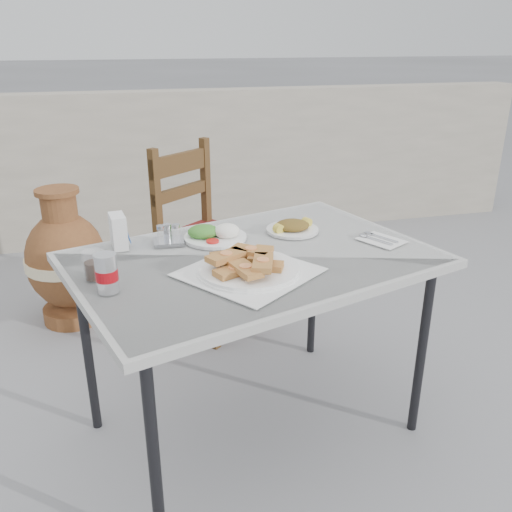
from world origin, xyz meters
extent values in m
plane|color=slate|center=(0.00, 0.00, 0.00)|extent=(80.00, 80.00, 0.00)
cylinder|color=black|center=(-0.50, -0.62, 0.39)|extent=(0.04, 0.04, 0.77)
cylinder|color=black|center=(0.63, -0.28, 0.39)|extent=(0.04, 0.04, 0.77)
cylinder|color=black|center=(-0.71, 0.08, 0.39)|extent=(0.04, 0.04, 0.77)
cylinder|color=black|center=(0.41, 0.43, 0.39)|extent=(0.04, 0.04, 0.77)
cube|color=silver|center=(-0.04, -0.10, 0.80)|extent=(1.56, 1.27, 0.03)
cube|color=white|center=(-0.04, -0.10, 0.82)|extent=(1.50, 1.22, 0.01)
cube|color=silver|center=(-0.10, -0.25, 0.82)|extent=(0.57, 0.57, 0.00)
cylinder|color=white|center=(-0.10, -0.25, 0.83)|extent=(0.36, 0.36, 0.02)
cylinder|color=white|center=(-0.10, -0.25, 0.83)|extent=(0.37, 0.37, 0.01)
cylinder|color=white|center=(-0.16, 0.11, 0.83)|extent=(0.26, 0.26, 0.01)
ellipsoid|color=white|center=(-0.11, 0.10, 0.86)|extent=(0.11, 0.11, 0.06)
ellipsoid|color=#256D1F|center=(-0.20, 0.12, 0.85)|extent=(0.13, 0.12, 0.05)
cylinder|color=red|center=(-0.18, 0.04, 0.84)|extent=(0.05, 0.05, 0.01)
cylinder|color=white|center=(0.18, 0.13, 0.83)|extent=(0.23, 0.23, 0.01)
ellipsoid|color=#286719|center=(0.18, 0.13, 0.85)|extent=(0.15, 0.14, 0.04)
cylinder|color=gold|center=(0.11, 0.09, 0.85)|extent=(0.05, 0.04, 0.04)
cylinder|color=gold|center=(0.26, 0.15, 0.85)|extent=(0.05, 0.04, 0.04)
cylinder|color=silver|center=(-0.59, -0.29, 0.89)|extent=(0.07, 0.07, 0.13)
cylinder|color=#B60D15|center=(-0.59, -0.29, 0.88)|extent=(0.07, 0.07, 0.04)
cylinder|color=silver|center=(-0.59, -0.29, 0.95)|extent=(0.07, 0.07, 0.00)
cylinder|color=white|center=(-0.63, -0.17, 0.87)|extent=(0.07, 0.07, 0.10)
cylinder|color=black|center=(-0.63, -0.17, 0.85)|extent=(0.06, 0.06, 0.06)
cube|color=silver|center=(-0.54, 0.12, 0.89)|extent=(0.07, 0.12, 0.13)
cube|color=blue|center=(-0.51, 0.12, 0.88)|extent=(0.03, 0.06, 0.08)
cube|color=silver|center=(-0.35, 0.11, 0.83)|extent=(0.12, 0.10, 0.01)
cylinder|color=white|center=(-0.38, 0.09, 0.87)|extent=(0.03, 0.03, 0.07)
cylinder|color=white|center=(-0.32, 0.09, 0.87)|extent=(0.03, 0.03, 0.07)
cylinder|color=silver|center=(-0.35, 0.13, 0.87)|extent=(0.03, 0.03, 0.06)
cube|color=silver|center=(0.50, -0.08, 0.82)|extent=(0.20, 0.22, 0.00)
cube|color=silver|center=(0.49, -0.09, 0.83)|extent=(0.07, 0.13, 0.00)
ellipsoid|color=silver|center=(0.45, -0.02, 0.83)|extent=(0.03, 0.04, 0.01)
cube|color=silver|center=(0.52, -0.07, 0.83)|extent=(0.07, 0.12, 0.00)
cube|color=silver|center=(0.48, 0.00, 0.83)|extent=(0.04, 0.04, 0.00)
cube|color=#3A2510|center=(-0.09, 0.60, 0.25)|extent=(0.06, 0.06, 0.50)
cube|color=#3A2510|center=(0.23, 0.84, 0.25)|extent=(0.06, 0.06, 0.50)
cube|color=#3A2510|center=(-0.34, 0.91, 0.25)|extent=(0.06, 0.06, 0.50)
cube|color=#3A2510|center=(-0.02, 1.16, 0.25)|extent=(0.06, 0.06, 0.50)
cube|color=maroon|center=(-0.06, 0.88, 0.53)|extent=(0.65, 0.65, 0.06)
cube|color=#3A2510|center=(-0.34, 0.91, 0.78)|extent=(0.06, 0.06, 0.56)
cube|color=#3A2510|center=(-0.02, 1.16, 0.78)|extent=(0.06, 0.06, 0.56)
cube|color=#3A2510|center=(-0.18, 1.03, 0.94)|extent=(0.37, 0.30, 0.11)
cube|color=#3A2510|center=(-0.18, 1.03, 0.78)|extent=(0.37, 0.30, 0.07)
cylinder|color=brown|center=(-0.86, 1.13, 0.04)|extent=(0.35, 0.35, 0.09)
ellipsoid|color=brown|center=(-0.86, 1.13, 0.38)|extent=(0.46, 0.46, 0.58)
cylinder|color=beige|center=(-0.86, 1.13, 0.38)|extent=(0.47, 0.47, 0.07)
cylinder|color=brown|center=(-0.86, 1.13, 0.70)|extent=(0.20, 0.20, 0.18)
cylinder|color=brown|center=(-0.86, 1.13, 0.80)|extent=(0.24, 0.24, 0.03)
cube|color=#A49A88|center=(0.00, 2.50, 0.60)|extent=(6.00, 0.25, 1.20)
camera|label=1|loc=(-0.52, -1.97, 1.60)|focal=38.00mm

